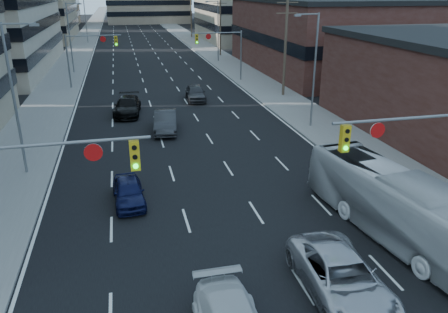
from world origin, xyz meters
name	(u,v)px	position (x,y,z in m)	size (l,w,h in m)	color
road_surface	(132,27)	(0.00, 130.00, 0.01)	(18.00, 300.00, 0.02)	black
sidewalk_left	(92,27)	(-11.50, 130.00, 0.07)	(5.00, 300.00, 0.15)	slate
sidewalk_right	(171,26)	(11.50, 130.00, 0.07)	(5.00, 300.00, 0.15)	slate
office_left_far	(21,2)	(-24.00, 100.00, 8.00)	(20.00, 30.00, 16.00)	gray
storefront_right_mid	(330,36)	(24.00, 50.00, 4.50)	(20.00, 30.00, 9.00)	#472119
office_right_far	(256,7)	(25.00, 88.00, 7.00)	(22.00, 28.00, 14.00)	gray
bg_block_right	(237,4)	(32.00, 130.00, 6.00)	(22.00, 22.00, 12.00)	gray
signal_near_left	(38,186)	(-7.45, 8.00, 4.33)	(6.59, 0.33, 6.00)	slate
signal_near_right	(416,151)	(7.45, 8.00, 4.33)	(6.59, 0.33, 6.00)	slate
signal_far_left	(88,50)	(-7.68, 45.00, 4.30)	(6.09, 0.33, 6.00)	slate
signal_far_right	(222,46)	(7.68, 45.00, 4.30)	(6.09, 0.33, 6.00)	slate
utility_pole_block	(286,40)	(12.20, 36.00, 5.78)	(2.20, 0.28, 11.00)	#4C3D2D
utility_pole_midblock	(220,20)	(12.20, 66.00, 5.78)	(2.20, 0.28, 11.00)	#4C3D2D
utility_pole_distant	(191,11)	(12.20, 96.00, 5.78)	(2.20, 0.28, 11.00)	#4C3D2D
streetlight_left_near	(16,93)	(-10.34, 20.00, 5.05)	(2.03, 0.22, 9.00)	slate
streetlight_left_mid	(71,35)	(-10.34, 55.00, 5.05)	(2.03, 0.22, 9.00)	slate
streetlight_left_far	(86,18)	(-10.34, 90.00, 5.05)	(2.03, 0.22, 9.00)	slate
streetlight_right_near	(313,66)	(10.34, 25.00, 5.05)	(2.03, 0.22, 9.00)	slate
streetlight_right_far	(217,28)	(10.34, 60.00, 5.05)	(2.03, 0.22, 9.00)	slate
silver_suv	(341,277)	(2.94, 5.14, 0.79)	(2.63, 5.71, 1.59)	#B5B5BA
transit_bus	(398,206)	(7.33, 8.41, 1.55)	(2.60, 11.11, 3.09)	silver
sedan_blue	(128,191)	(-4.47, 14.61, 0.67)	(1.57, 3.91, 1.33)	#0D1136
sedan_grey_center	(165,121)	(-1.23, 26.67, 0.82)	(1.73, 4.96, 1.63)	#2B2B2E
sedan_black_far	(127,106)	(-4.04, 32.40, 0.79)	(2.20, 5.41, 1.57)	black
sedan_grey_right	(196,93)	(2.86, 36.29, 0.79)	(1.86, 4.61, 1.57)	#2E2E30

